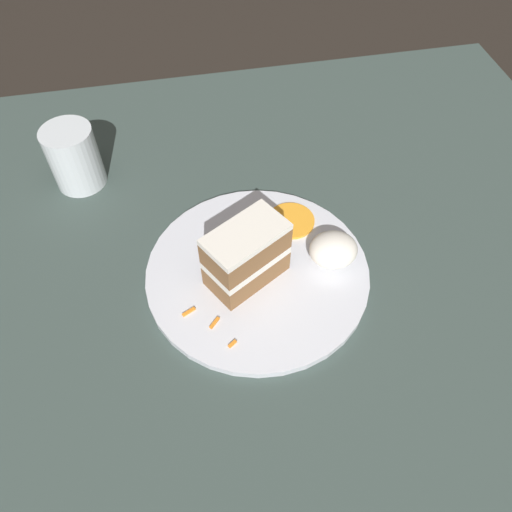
{
  "coord_description": "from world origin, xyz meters",
  "views": [
    {
      "loc": [
        -0.08,
        -0.39,
        0.59
      ],
      "look_at": [
        -0.0,
        0.01,
        0.06
      ],
      "focal_mm": 35.0,
      "sensor_mm": 36.0,
      "label": 1
    }
  ],
  "objects_px": {
    "cake_slice": "(246,254)",
    "orange_garnish": "(291,220)",
    "cream_dollop": "(333,250)",
    "plate": "(256,272)",
    "drinking_glass": "(75,161)"
  },
  "relations": [
    {
      "from": "plate",
      "to": "cake_slice",
      "type": "relative_size",
      "value": 2.55
    },
    {
      "from": "orange_garnish",
      "to": "drinking_glass",
      "type": "relative_size",
      "value": 0.7
    },
    {
      "from": "cream_dollop",
      "to": "cake_slice",
      "type": "bearing_deg",
      "value": -178.8
    },
    {
      "from": "plate",
      "to": "cream_dollop",
      "type": "bearing_deg",
      "value": -0.69
    },
    {
      "from": "cake_slice",
      "to": "orange_garnish",
      "type": "bearing_deg",
      "value": 104.29
    },
    {
      "from": "cream_dollop",
      "to": "drinking_glass",
      "type": "xyz_separation_m",
      "value": [
        -0.35,
        0.24,
        0.01
      ]
    },
    {
      "from": "drinking_glass",
      "to": "cake_slice",
      "type": "bearing_deg",
      "value": -47.23
    },
    {
      "from": "plate",
      "to": "drinking_glass",
      "type": "xyz_separation_m",
      "value": [
        -0.24,
        0.24,
        0.04
      ]
    },
    {
      "from": "orange_garnish",
      "to": "drinking_glass",
      "type": "distance_m",
      "value": 0.35
    },
    {
      "from": "plate",
      "to": "orange_garnish",
      "type": "distance_m",
      "value": 0.1
    },
    {
      "from": "cream_dollop",
      "to": "drinking_glass",
      "type": "relative_size",
      "value": 0.67
    },
    {
      "from": "cream_dollop",
      "to": "drinking_glass",
      "type": "distance_m",
      "value": 0.42
    },
    {
      "from": "plate",
      "to": "orange_garnish",
      "type": "xyz_separation_m",
      "value": [
        0.07,
        0.08,
        0.01
      ]
    },
    {
      "from": "cake_slice",
      "to": "orange_garnish",
      "type": "xyz_separation_m",
      "value": [
        0.08,
        0.08,
        -0.04
      ]
    },
    {
      "from": "plate",
      "to": "drinking_glass",
      "type": "bearing_deg",
      "value": 134.99
    }
  ]
}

